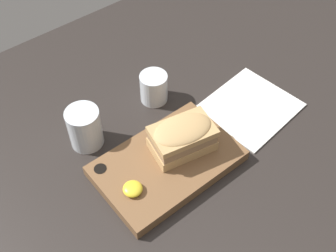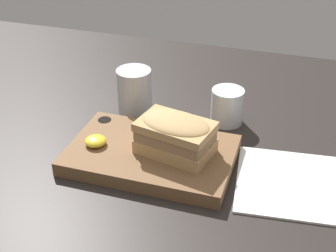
{
  "view_description": "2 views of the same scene",
  "coord_description": "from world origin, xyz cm",
  "px_view_note": "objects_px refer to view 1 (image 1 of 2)",
  "views": [
    {
      "loc": [
        -40.04,
        -34.9,
        76.5
      ],
      "look_at": [
        -4.31,
        9.13,
        9.91
      ],
      "focal_mm": 45.0,
      "sensor_mm": 36.0,
      "label": 1
    },
    {
      "loc": [
        16.63,
        -60.17,
        52.77
      ],
      "look_at": [
        -5.53,
        9.84,
        7.39
      ],
      "focal_mm": 50.0,
      "sensor_mm": 36.0,
      "label": 2
    }
  ],
  "objects_px": {
    "water_glass": "(85,130)",
    "sandwich": "(182,136)",
    "serving_board": "(167,163)",
    "napkin": "(250,107)",
    "wine_glass": "(154,88)"
  },
  "relations": [
    {
      "from": "water_glass",
      "to": "napkin",
      "type": "distance_m",
      "value": 0.39
    },
    {
      "from": "water_glass",
      "to": "wine_glass",
      "type": "xyz_separation_m",
      "value": [
        0.2,
        0.01,
        -0.01
      ]
    },
    {
      "from": "sandwich",
      "to": "wine_glass",
      "type": "height_order",
      "value": "sandwich"
    },
    {
      "from": "wine_glass",
      "to": "napkin",
      "type": "height_order",
      "value": "wine_glass"
    },
    {
      "from": "serving_board",
      "to": "water_glass",
      "type": "relative_size",
      "value": 3.11
    },
    {
      "from": "sandwich",
      "to": "water_glass",
      "type": "distance_m",
      "value": 0.22
    },
    {
      "from": "napkin",
      "to": "water_glass",
      "type": "bearing_deg",
      "value": 156.31
    },
    {
      "from": "wine_glass",
      "to": "napkin",
      "type": "xyz_separation_m",
      "value": [
        0.16,
        -0.17,
        -0.03
      ]
    },
    {
      "from": "serving_board",
      "to": "water_glass",
      "type": "height_order",
      "value": "water_glass"
    },
    {
      "from": "serving_board",
      "to": "napkin",
      "type": "bearing_deg",
      "value": 1.9
    },
    {
      "from": "napkin",
      "to": "wine_glass",
      "type": "bearing_deg",
      "value": 133.22
    },
    {
      "from": "water_glass",
      "to": "napkin",
      "type": "bearing_deg",
      "value": -23.69
    },
    {
      "from": "water_glass",
      "to": "wine_glass",
      "type": "distance_m",
      "value": 0.2
    },
    {
      "from": "wine_glass",
      "to": "sandwich",
      "type": "bearing_deg",
      "value": -108.63
    },
    {
      "from": "water_glass",
      "to": "sandwich",
      "type": "bearing_deg",
      "value": -49.08
    }
  ]
}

